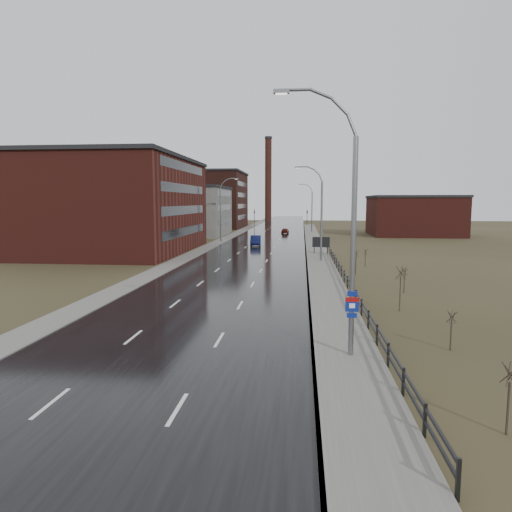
% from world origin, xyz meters
% --- Properties ---
extents(ground, '(320.00, 320.00, 0.00)m').
position_xyz_m(ground, '(0.00, 0.00, 0.00)').
color(ground, '#2D2819').
rests_on(ground, ground).
extents(road, '(14.00, 300.00, 0.06)m').
position_xyz_m(road, '(0.00, 60.00, 0.03)').
color(road, black).
rests_on(road, ground).
extents(sidewalk_right, '(3.20, 180.00, 0.18)m').
position_xyz_m(sidewalk_right, '(8.60, 35.00, 0.09)').
color(sidewalk_right, '#595651').
rests_on(sidewalk_right, ground).
extents(curb_right, '(0.16, 180.00, 0.18)m').
position_xyz_m(curb_right, '(7.08, 35.00, 0.09)').
color(curb_right, slate).
rests_on(curb_right, ground).
extents(sidewalk_left, '(2.40, 260.00, 0.12)m').
position_xyz_m(sidewalk_left, '(-8.20, 60.00, 0.06)').
color(sidewalk_left, '#595651').
rests_on(sidewalk_left, ground).
extents(warehouse_near, '(22.44, 28.56, 13.50)m').
position_xyz_m(warehouse_near, '(-20.99, 45.00, 6.76)').
color(warehouse_near, '#471914').
rests_on(warehouse_near, ground).
extents(warehouse_mid, '(16.32, 20.40, 10.50)m').
position_xyz_m(warehouse_mid, '(-17.99, 78.00, 5.26)').
color(warehouse_mid, slate).
rests_on(warehouse_mid, ground).
extents(warehouse_far, '(26.52, 24.48, 15.50)m').
position_xyz_m(warehouse_far, '(-22.99, 108.00, 7.76)').
color(warehouse_far, '#331611').
rests_on(warehouse_far, ground).
extents(building_right, '(18.36, 16.32, 8.50)m').
position_xyz_m(building_right, '(30.30, 82.00, 4.26)').
color(building_right, '#471914').
rests_on(building_right, ground).
extents(smokestack, '(2.70, 2.70, 30.70)m').
position_xyz_m(smokestack, '(-6.00, 150.00, 15.50)').
color(smokestack, '#331611').
rests_on(smokestack, ground).
extents(streetlight_main, '(3.91, 0.29, 12.11)m').
position_xyz_m(streetlight_main, '(8.47, 2.00, 6.06)').
color(streetlight_main, slate).
rests_on(streetlight_main, ground).
extents(streetlight_right_mid, '(3.36, 0.28, 11.35)m').
position_xyz_m(streetlight_right_mid, '(8.50, 36.00, 5.84)').
color(streetlight_right_mid, slate).
rests_on(streetlight_right_mid, ground).
extents(streetlight_left, '(3.36, 0.28, 11.35)m').
position_xyz_m(streetlight_left, '(-7.70, 62.00, 5.84)').
color(streetlight_left, slate).
rests_on(streetlight_left, ground).
extents(streetlight_right_far, '(3.36, 0.28, 11.35)m').
position_xyz_m(streetlight_right_far, '(8.50, 90.00, 5.84)').
color(streetlight_right_far, slate).
rests_on(streetlight_right_far, ground).
extents(guardrail, '(0.10, 53.05, 1.10)m').
position_xyz_m(guardrail, '(10.30, 18.31, 0.71)').
color(guardrail, black).
rests_on(guardrail, ground).
extents(shrub_a, '(0.54, 0.57, 2.29)m').
position_xyz_m(shrub_a, '(12.87, -4.58, 1.22)').
color(shrub_a, '#382D23').
rests_on(shrub_a, ground).
extents(shrub_b, '(0.46, 0.49, 1.94)m').
position_xyz_m(shrub_b, '(13.74, 3.63, 1.03)').
color(shrub_b, '#382D23').
rests_on(shrub_b, ground).
extents(shrub_c, '(0.70, 0.74, 2.98)m').
position_xyz_m(shrub_c, '(12.97, 11.57, 1.59)').
color(shrub_c, '#382D23').
rests_on(shrub_c, ground).
extents(shrub_d, '(0.47, 0.50, 1.97)m').
position_xyz_m(shrub_d, '(14.59, 17.77, 1.04)').
color(shrub_d, '#382D23').
rests_on(shrub_d, ground).
extents(shrub_e, '(0.57, 0.61, 2.43)m').
position_xyz_m(shrub_e, '(11.88, 26.92, 1.29)').
color(shrub_e, '#382D23').
rests_on(shrub_e, ground).
extents(shrub_f, '(0.48, 0.51, 2.01)m').
position_xyz_m(shrub_f, '(13.50, 32.18, 1.07)').
color(shrub_f, '#382D23').
rests_on(shrub_f, ground).
extents(billboard, '(2.33, 0.17, 2.44)m').
position_xyz_m(billboard, '(9.10, 43.41, 1.67)').
color(billboard, black).
rests_on(billboard, ground).
extents(traffic_light_left, '(0.58, 2.73, 5.30)m').
position_xyz_m(traffic_light_left, '(-8.00, 120.00, 4.60)').
color(traffic_light_left, black).
rests_on(traffic_light_left, ground).
extents(traffic_light_right, '(0.58, 2.73, 5.30)m').
position_xyz_m(traffic_light_right, '(8.00, 120.00, 4.60)').
color(traffic_light_right, black).
rests_on(traffic_light_right, ground).
extents(car_near, '(2.13, 5.02, 1.61)m').
position_xyz_m(car_near, '(-1.05, 55.69, 0.80)').
color(car_near, '#0B1139').
rests_on(car_near, ground).
extents(car_far, '(1.75, 3.83, 1.27)m').
position_xyz_m(car_far, '(2.75, 83.75, 0.64)').
color(car_far, '#48120C').
rests_on(car_far, ground).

